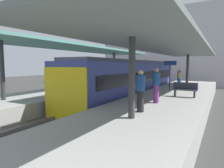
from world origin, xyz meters
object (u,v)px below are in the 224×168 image
at_px(platform_sign, 170,69).
at_px(passenger_far_end, 179,78).
at_px(commuter_train, 131,79).
at_px(platform_bench, 185,89).
at_px(passenger_mid_platform, 156,85).
at_px(passenger_near_bench, 141,90).

height_order(platform_sign, passenger_far_end, platform_sign).
xyz_separation_m(platform_sign, passenger_far_end, (0.15, 2.76, -0.82)).
distance_m(commuter_train, platform_bench, 5.40).
relative_size(platform_sign, passenger_far_end, 1.41).
distance_m(platform_sign, passenger_far_end, 2.88).
bearing_deg(commuter_train, platform_bench, -29.93).
xyz_separation_m(platform_bench, passenger_mid_platform, (-0.95, -2.72, 0.44)).
distance_m(platform_sign, passenger_near_bench, 7.17).
bearing_deg(platform_bench, platform_sign, 122.70).
height_order(platform_sign, passenger_near_bench, platform_sign).
bearing_deg(passenger_near_bench, passenger_far_end, 91.89).
xyz_separation_m(platform_bench, platform_sign, (-1.42, 2.20, 1.16)).
bearing_deg(passenger_near_bench, platform_bench, 79.20).
relative_size(platform_bench, passenger_mid_platform, 0.80).
distance_m(platform_bench, passenger_near_bench, 5.01).
bearing_deg(passenger_near_bench, platform_sign, 93.85).
xyz_separation_m(passenger_mid_platform, passenger_far_end, (-0.32, 7.68, -0.10)).
bearing_deg(platform_bench, passenger_far_end, 104.27).
distance_m(passenger_near_bench, passenger_far_end, 9.88).
height_order(platform_bench, platform_sign, platform_sign).
relative_size(platform_bench, passenger_far_end, 0.90).
distance_m(commuter_train, passenger_mid_platform, 6.57).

